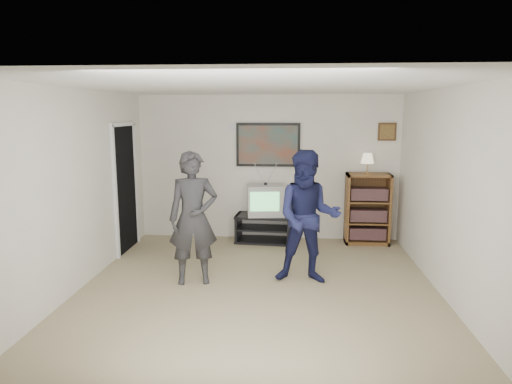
# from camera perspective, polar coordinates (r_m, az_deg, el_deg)

# --- Properties ---
(room_shell) EXTENTS (4.51, 5.00, 2.51)m
(room_shell) POSITION_cam_1_polar(r_m,az_deg,el_deg) (5.81, 0.45, 0.48)
(room_shell) COLOR #74694A
(room_shell) RESTS_ON ground
(media_stand) EXTENTS (0.99, 0.60, 0.47)m
(media_stand) POSITION_cam_1_polar(r_m,az_deg,el_deg) (7.87, 0.98, -4.53)
(media_stand) COLOR black
(media_stand) RESTS_ON room_shell
(crt_television) EXTENTS (0.67, 0.59, 0.52)m
(crt_television) POSITION_cam_1_polar(r_m,az_deg,el_deg) (7.76, 1.21, -0.97)
(crt_television) COLOR #A4A5A0
(crt_television) RESTS_ON media_stand
(bookshelf) EXTENTS (0.73, 0.41, 1.19)m
(bookshelf) POSITION_cam_1_polar(r_m,az_deg,el_deg) (7.93, 13.75, -2.04)
(bookshelf) COLOR #543719
(bookshelf) RESTS_ON room_shell
(table_lamp) EXTENTS (0.22, 0.22, 0.34)m
(table_lamp) POSITION_cam_1_polar(r_m,az_deg,el_deg) (7.79, 13.74, 3.47)
(table_lamp) COLOR beige
(table_lamp) RESTS_ON bookshelf
(person_tall) EXTENTS (0.71, 0.54, 1.72)m
(person_tall) POSITION_cam_1_polar(r_m,az_deg,el_deg) (5.93, -7.84, -3.26)
(person_tall) COLOR #2A292C
(person_tall) RESTS_ON room_shell
(person_short) EXTENTS (0.87, 0.69, 1.74)m
(person_short) POSITION_cam_1_polar(r_m,az_deg,el_deg) (5.93, 6.51, -3.16)
(person_short) COLOR #16193E
(person_short) RESTS_ON room_shell
(controller_left) EXTENTS (0.07, 0.12, 0.03)m
(controller_left) POSITION_cam_1_polar(r_m,az_deg,el_deg) (6.06, -7.63, 1.14)
(controller_left) COLOR white
(controller_left) RESTS_ON person_tall
(controller_right) EXTENTS (0.06, 0.13, 0.04)m
(controller_right) POSITION_cam_1_polar(r_m,az_deg,el_deg) (6.15, 6.85, -1.11)
(controller_right) COLOR white
(controller_right) RESTS_ON person_short
(poster) EXTENTS (1.10, 0.03, 0.75)m
(poster) POSITION_cam_1_polar(r_m,az_deg,el_deg) (7.88, 1.52, 5.91)
(poster) COLOR black
(poster) RESTS_ON room_shell
(air_vent) EXTENTS (0.28, 0.02, 0.14)m
(air_vent) POSITION_cam_1_polar(r_m,az_deg,el_deg) (7.91, -2.49, 8.10)
(air_vent) COLOR white
(air_vent) RESTS_ON room_shell
(small_picture) EXTENTS (0.30, 0.03, 0.30)m
(small_picture) POSITION_cam_1_polar(r_m,az_deg,el_deg) (8.02, 16.07, 7.25)
(small_picture) COLOR #3C2713
(small_picture) RESTS_ON room_shell
(doorway) EXTENTS (0.03, 0.85, 2.00)m
(doorway) POSITION_cam_1_polar(r_m,az_deg,el_deg) (7.55, -16.05, 0.37)
(doorway) COLOR black
(doorway) RESTS_ON room_shell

